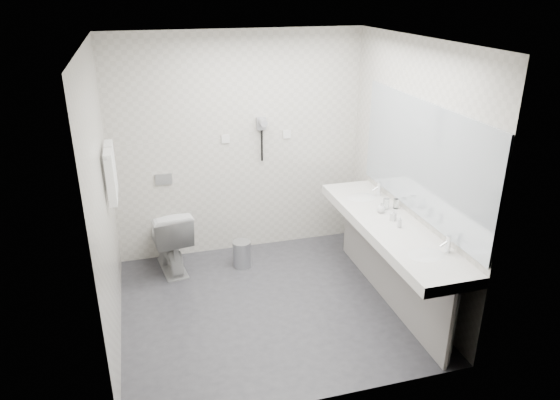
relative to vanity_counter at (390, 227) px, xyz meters
name	(u,v)px	position (x,y,z in m)	size (l,w,h in m)	color
floor	(269,306)	(-1.12, 0.20, -0.80)	(2.80, 2.80, 0.00)	#2E2E33
ceiling	(267,41)	(-1.12, 0.20, 1.70)	(2.80, 2.80, 0.00)	silver
wall_back	(239,146)	(-1.12, 1.50, 0.45)	(2.80, 2.80, 0.00)	beige
wall_front	(317,256)	(-1.12, -1.10, 0.45)	(2.80, 2.80, 0.00)	beige
wall_left	(103,204)	(-2.52, 0.20, 0.45)	(2.60, 2.60, 0.00)	beige
wall_right	(410,173)	(0.27, 0.20, 0.45)	(2.60, 2.60, 0.00)	beige
vanity_counter	(390,227)	(0.00, 0.00, 0.00)	(0.55, 2.20, 0.10)	silver
vanity_panel	(388,267)	(0.02, 0.00, -0.42)	(0.03, 2.15, 0.75)	gray
vanity_post_near	(451,329)	(0.05, -1.04, -0.42)	(0.06, 0.06, 0.75)	silver
vanity_post_far	(350,222)	(0.05, 1.04, -0.42)	(0.06, 0.06, 0.75)	silver
mirror	(422,159)	(0.26, 0.00, 0.65)	(0.02, 2.20, 1.05)	#B2BCC6
basin_near	(426,257)	(0.00, -0.65, 0.04)	(0.40, 0.31, 0.05)	silver
basin_far	(362,199)	(0.00, 0.65, 0.04)	(0.40, 0.31, 0.05)	silver
faucet_near	(448,244)	(0.19, -0.65, 0.12)	(0.04, 0.04, 0.15)	silver
faucet_far	(379,189)	(0.19, 0.65, 0.12)	(0.04, 0.04, 0.15)	silver
soap_bottle_a	(393,215)	(0.05, 0.05, 0.11)	(0.05, 0.05, 0.11)	silver
soap_bottle_b	(381,208)	(0.02, 0.24, 0.10)	(0.08, 0.08, 0.10)	silver
soap_bottle_c	(400,222)	(0.03, -0.11, 0.11)	(0.04, 0.04, 0.12)	silver
glass_left	(396,204)	(0.21, 0.29, 0.10)	(0.05, 0.05, 0.10)	silver
glass_right	(386,204)	(0.10, 0.31, 0.11)	(0.06, 0.06, 0.11)	silver
toilet	(169,238)	(-1.98, 1.20, -0.43)	(0.41, 0.73, 0.74)	silver
flush_plate	(164,179)	(-1.98, 1.49, 0.15)	(0.18, 0.02, 0.12)	#B2B5BA
pedal_bin	(242,254)	(-1.22, 1.04, -0.66)	(0.20, 0.20, 0.29)	#B2B5BA
bin_lid	(242,242)	(-1.22, 1.04, -0.51)	(0.20, 0.20, 0.01)	#B2B5BA
towel_rail	(107,149)	(-2.47, 0.75, 0.75)	(0.02, 0.02, 0.62)	silver
towel_near	(111,178)	(-2.46, 0.61, 0.53)	(0.07, 0.24, 0.48)	white
towel_far	(111,168)	(-2.46, 0.89, 0.53)	(0.07, 0.24, 0.48)	white
dryer_cradle	(261,123)	(-0.88, 1.47, 0.70)	(0.10, 0.04, 0.14)	gray
dryer_barrel	(263,122)	(-0.88, 1.40, 0.73)	(0.08, 0.08, 0.14)	gray
dryer_cord	(262,146)	(-0.88, 1.46, 0.45)	(0.02, 0.02, 0.35)	black
switch_plate_a	(226,139)	(-1.27, 1.49, 0.55)	(0.09, 0.02, 0.09)	silver
switch_plate_b	(287,134)	(-0.57, 1.49, 0.55)	(0.09, 0.02, 0.09)	silver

